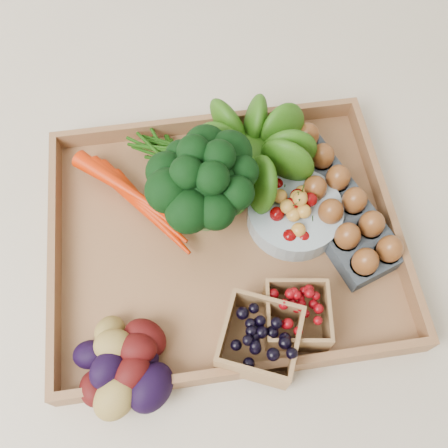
{
  "coord_description": "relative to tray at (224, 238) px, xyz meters",
  "views": [
    {
      "loc": [
        -0.05,
        -0.34,
        0.75
      ],
      "look_at": [
        0.0,
        0.0,
        0.06
      ],
      "focal_mm": 40.0,
      "sensor_mm": 36.0,
      "label": 1
    }
  ],
  "objects": [
    {
      "name": "ground",
      "position": [
        0.0,
        0.0,
        -0.01
      ],
      "size": [
        4.0,
        4.0,
        0.0
      ],
      "primitive_type": "plane",
      "color": "beige",
      "rests_on": "ground"
    },
    {
      "name": "tray",
      "position": [
        0.0,
        0.0,
        0.0
      ],
      "size": [
        0.55,
        0.45,
        0.01
      ],
      "primitive_type": "cube",
      "color": "#91623D",
      "rests_on": "ground"
    },
    {
      "name": "carrots",
      "position": [
        -0.14,
        0.08,
        0.03
      ],
      "size": [
        0.21,
        0.15,
        0.05
      ],
      "primitive_type": null,
      "color": "red",
      "rests_on": "tray"
    },
    {
      "name": "lettuce",
      "position": [
        0.06,
        0.12,
        0.08
      ],
      "size": [
        0.14,
        0.14,
        0.14
      ],
      "primitive_type": "sphere",
      "color": "#1F450A",
      "rests_on": "tray"
    },
    {
      "name": "broccoli",
      "position": [
        -0.02,
        0.04,
        0.07
      ],
      "size": [
        0.17,
        0.17,
        0.13
      ],
      "primitive_type": null,
      "color": "black",
      "rests_on": "tray"
    },
    {
      "name": "cherry_bowl",
      "position": [
        0.12,
        0.01,
        0.03
      ],
      "size": [
        0.15,
        0.15,
        0.04
      ],
      "primitive_type": "cylinder",
      "color": "#8C9EA5",
      "rests_on": "tray"
    },
    {
      "name": "egg_carton",
      "position": [
        0.18,
        0.03,
        0.02
      ],
      "size": [
        0.19,
        0.3,
        0.03
      ],
      "primitive_type": "cube",
      "rotation": [
        0.0,
        0.0,
        0.34
      ],
      "color": "#363C44",
      "rests_on": "tray"
    },
    {
      "name": "potatoes",
      "position": [
        -0.17,
        -0.18,
        0.05
      ],
      "size": [
        0.15,
        0.15,
        0.09
      ],
      "primitive_type": null,
      "color": "#380909",
      "rests_on": "tray"
    },
    {
      "name": "punnet_blackberry",
      "position": [
        0.02,
        -0.18,
        0.04
      ],
      "size": [
        0.14,
        0.14,
        0.07
      ],
      "primitive_type": "cube",
      "rotation": [
        0.0,
        0.0,
        -0.41
      ],
      "color": "black",
      "rests_on": "tray"
    },
    {
      "name": "punnet_raspberry",
      "position": [
        0.08,
        -0.16,
        0.04
      ],
      "size": [
        0.1,
        0.1,
        0.06
      ],
      "primitive_type": "cube",
      "rotation": [
        0.0,
        0.0,
        -0.15
      ],
      "color": "#660409",
      "rests_on": "tray"
    }
  ]
}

